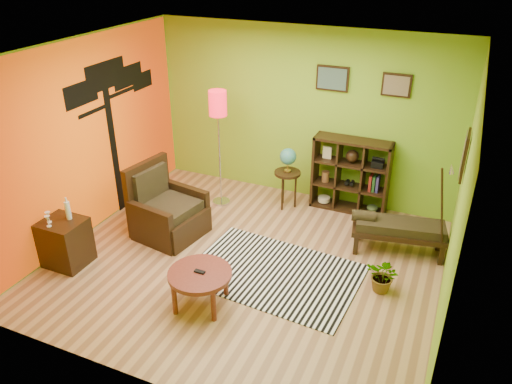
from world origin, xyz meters
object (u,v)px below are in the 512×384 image
at_px(side_cabinet, 65,242).
at_px(globe_table, 288,163).
at_px(bench, 397,228).
at_px(coffee_table, 200,277).
at_px(armchair, 166,213).
at_px(cube_shelf, 351,175).
at_px(potted_plant, 383,279).
at_px(floor_lamp, 218,114).

height_order(side_cabinet, globe_table, globe_table).
xyz_separation_m(side_cabinet, bench, (4.01, 2.04, 0.05)).
height_order(coffee_table, armchair, armchair).
xyz_separation_m(armchair, cube_shelf, (2.30, 1.80, 0.27)).
bearing_deg(armchair, potted_plant, -1.88).
xyz_separation_m(side_cabinet, potted_plant, (4.03, 1.09, -0.15)).
distance_m(coffee_table, potted_plant, 2.27).
bearing_deg(potted_plant, coffee_table, -150.20).
xyz_separation_m(globe_table, potted_plant, (1.86, -1.57, -0.60)).
height_order(armchair, cube_shelf, cube_shelf).
bearing_deg(cube_shelf, coffee_table, -109.06).
bearing_deg(coffee_table, armchair, 135.70).
bearing_deg(globe_table, bench, -18.61).
distance_m(armchair, bench, 3.31).
xyz_separation_m(armchair, potted_plant, (3.21, -0.11, -0.15)).
bearing_deg(bench, globe_table, 161.39).
relative_size(armchair, side_cabinet, 1.12).
relative_size(coffee_table, armchair, 0.70).
xyz_separation_m(side_cabinet, floor_lamp, (1.12, 2.36, 1.21)).
bearing_deg(bench, armchair, -165.19).
bearing_deg(cube_shelf, floor_lamp, -162.34).
relative_size(floor_lamp, globe_table, 1.86).
height_order(coffee_table, floor_lamp, floor_lamp).
bearing_deg(floor_lamp, coffee_table, -68.27).
bearing_deg(armchair, coffee_table, -44.30).
distance_m(armchair, cube_shelf, 2.93).
xyz_separation_m(side_cabinet, globe_table, (2.16, 2.66, 0.45)).
bearing_deg(globe_table, coffee_table, -92.02).
bearing_deg(coffee_table, side_cabinet, 179.10).
bearing_deg(coffee_table, cube_shelf, 70.94).
distance_m(floor_lamp, potted_plant, 3.45).
distance_m(cube_shelf, potted_plant, 2.15).
bearing_deg(potted_plant, armchair, 178.12).
distance_m(side_cabinet, bench, 4.50).
height_order(cube_shelf, potted_plant, cube_shelf).
distance_m(coffee_table, bench, 2.84).
height_order(floor_lamp, cube_shelf, floor_lamp).
distance_m(floor_lamp, bench, 3.13).
xyz_separation_m(floor_lamp, globe_table, (1.05, 0.30, -0.77)).
bearing_deg(floor_lamp, cube_shelf, 17.66).
height_order(coffee_table, potted_plant, coffee_table).
distance_m(globe_table, bench, 1.99).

